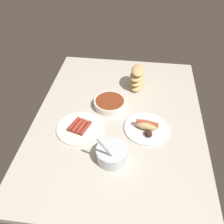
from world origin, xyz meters
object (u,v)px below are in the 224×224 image
at_px(bowl_chili, 110,103).
at_px(plate_sausages, 80,128).
at_px(bread_stack, 137,78).
at_px(plate_hotdog_assembled, 147,127).
at_px(bowl_coleslaw, 113,153).

height_order(bowl_chili, plate_sausages, bowl_chili).
distance_m(bread_stack, plate_sausages, 0.48).
distance_m(bowl_chili, plate_hotdog_assembled, 0.26).
relative_size(bread_stack, plate_hotdog_assembled, 0.64).
bearing_deg(plate_hotdog_assembled, plate_sausages, -83.56).
relative_size(bread_stack, plate_sausages, 0.62).
bearing_deg(bowl_coleslaw, plate_hotdog_assembled, 143.48).
distance_m(bowl_coleslaw, plate_hotdog_assembled, 0.25).
distance_m(bowl_chili, bowl_coleslaw, 0.36).
bearing_deg(bread_stack, bowl_chili, -35.29).
bearing_deg(plate_hotdog_assembled, bread_stack, -168.74).
bearing_deg(bread_stack, plate_hotdog_assembled, 11.26).
xyz_separation_m(bowl_chili, plate_sausages, (0.20, -0.13, -0.02)).
bearing_deg(plate_hotdog_assembled, bowl_coleslaw, -36.52).
bearing_deg(plate_sausages, bowl_coleslaw, 49.94).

